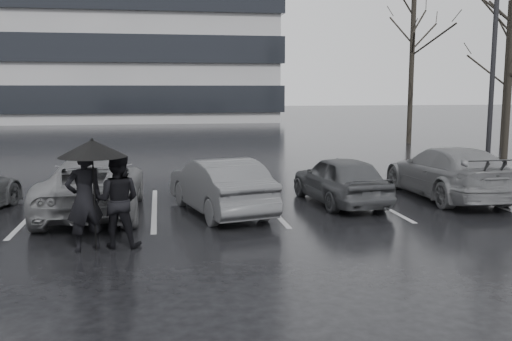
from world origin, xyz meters
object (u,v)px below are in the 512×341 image
object	(u,v)px
lamp_post	(494,47)
tree_north	(412,62)
car_west_b	(93,186)
pedestrian_left	(84,200)
car_main	(340,179)
pedestrian_right	(118,200)
tree_ne	(507,75)
tree_east	(510,61)
car_east	(448,172)
car_west_a	(220,185)

from	to	relation	value
lamp_post	tree_north	xyz separation A→B (m)	(2.05, 10.70, 0.00)
car_west_b	pedestrian_left	distance (m)	3.17
car_main	pedestrian_right	bearing A→B (deg)	24.59
tree_ne	tree_north	bearing A→B (deg)	139.40
pedestrian_right	tree_ne	size ratio (longest dim) A/B	0.25
car_main	lamp_post	world-z (taller)	lamp_post
lamp_post	car_main	bearing A→B (deg)	-148.80
tree_east	car_west_b	bearing A→B (deg)	-153.52
car_west_b	tree_north	distance (m)	21.07
car_east	lamp_post	xyz separation A→B (m)	(3.41, 3.66, 3.56)
car_west_b	pedestrian_left	bearing A→B (deg)	94.07
pedestrian_right	lamp_post	distance (m)	14.15
tree_north	car_main	bearing A→B (deg)	-120.30
car_west_b	pedestrian_left	size ratio (longest dim) A/B	2.52
car_west_b	tree_north	world-z (taller)	tree_north
pedestrian_left	tree_east	distance (m)	19.12
car_east	tree_ne	bearing A→B (deg)	-128.36
car_west_a	lamp_post	size ratio (longest dim) A/B	0.42
pedestrian_left	tree_ne	bearing A→B (deg)	-167.53
pedestrian_left	pedestrian_right	world-z (taller)	pedestrian_left
car_west_a	lamp_post	xyz separation A→B (m)	(9.63, 4.50, 3.60)
tree_ne	car_main	bearing A→B (deg)	-136.01
tree_east	car_east	bearing A→B (deg)	-131.28
car_west_a	pedestrian_right	distance (m)	3.37
car_west_b	car_main	bearing A→B (deg)	-178.36
tree_east	tree_ne	size ratio (longest dim) A/B	1.14
car_east	tree_ne	xyz separation A→B (m)	(8.96, 11.36, 2.81)
pedestrian_left	car_east	bearing A→B (deg)	174.40
tree_east	tree_north	world-z (taller)	tree_north
car_east	lamp_post	bearing A→B (deg)	-133.07
car_west_b	tree_north	xyz separation A→B (m)	(14.59, 14.77, 3.60)
car_west_a	car_east	distance (m)	6.27
car_west_b	tree_east	xyz separation A→B (m)	(15.59, 7.77, 3.35)
pedestrian_left	tree_north	size ratio (longest dim) A/B	0.22
car_west_b	pedestrian_right	size ratio (longest dim) A/B	2.70
pedestrian_right	lamp_post	xyz separation A→B (m)	(11.78, 7.08, 3.37)
car_east	pedestrian_left	distance (m)	9.62
tree_ne	tree_north	xyz separation A→B (m)	(-3.50, 3.00, 0.75)
pedestrian_left	tree_north	bearing A→B (deg)	-156.12
tree_east	pedestrian_right	bearing A→B (deg)	-143.97
car_west_a	tree_east	bearing A→B (deg)	-161.21
lamp_post	tree_ne	bearing A→B (deg)	54.22
pedestrian_left	pedestrian_right	bearing A→B (deg)	166.60
car_west_a	tree_ne	size ratio (longest dim) A/B	0.56
car_east	tree_east	world-z (taller)	tree_east
tree_ne	tree_north	size ratio (longest dim) A/B	0.82
car_west_b	tree_ne	bearing A→B (deg)	-146.57
car_west_b	tree_east	size ratio (longest dim) A/B	0.59
car_main	lamp_post	size ratio (longest dim) A/B	0.39
car_west_a	car_west_b	size ratio (longest dim) A/B	0.84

